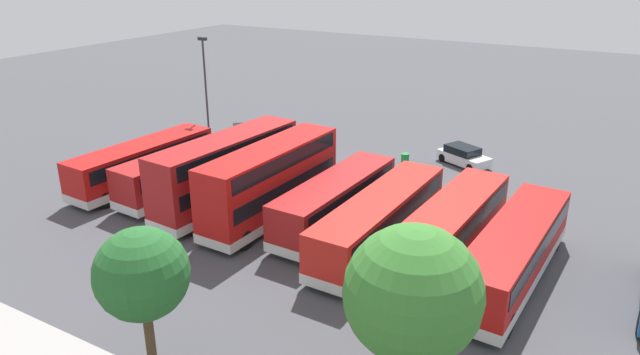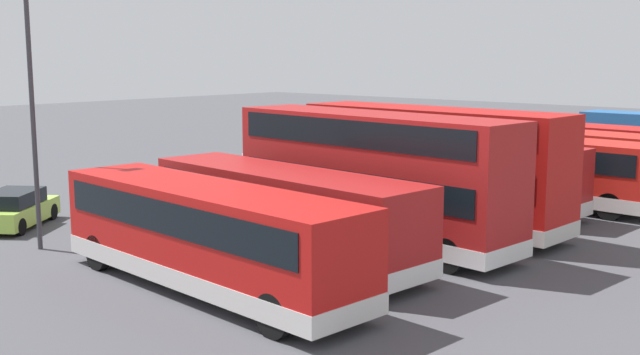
{
  "view_description": "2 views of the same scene",
  "coord_description": "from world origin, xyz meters",
  "px_view_note": "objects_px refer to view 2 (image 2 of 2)",
  "views": [
    {
      "loc": [
        -16.71,
        36.07,
        15.04
      ],
      "look_at": [
        1.4,
        4.69,
        1.02
      ],
      "focal_mm": 32.59,
      "sensor_mm": 36.0,
      "label": 1
    },
    {
      "loc": [
        26.18,
        25.87,
        6.56
      ],
      "look_at": [
        0.43,
        2.92,
        1.04
      ],
      "focal_mm": 43.44,
      "sensor_mm": 36.0,
      "label": 2
    }
  ],
  "objects_px": {
    "bus_double_decker_sixth": "(372,174)",
    "box_truck_blue": "(618,137)",
    "bus_single_deck_fourth": "(462,172)",
    "bus_double_decker_fifth": "(431,164)",
    "bus_single_deck_second": "(540,156)",
    "lamp_post_tall": "(31,94)",
    "waste_bin_yellow": "(261,172)",
    "car_hatchback_silver": "(279,156)",
    "car_small_green": "(15,209)",
    "bus_single_deck_near_end": "(588,151)",
    "bus_single_deck_third": "(520,166)",
    "bus_single_deck_seventh": "(284,212)",
    "bus_single_deck_far_end": "(207,234)"
  },
  "relations": [
    {
      "from": "bus_double_decker_sixth",
      "to": "box_truck_blue",
      "type": "distance_m",
      "value": 24.54
    },
    {
      "from": "bus_single_deck_fourth",
      "to": "bus_double_decker_fifth",
      "type": "xyz_separation_m",
      "value": [
        3.82,
        0.98,
        0.83
      ]
    },
    {
      "from": "bus_single_deck_second",
      "to": "bus_double_decker_sixth",
      "type": "distance_m",
      "value": 14.22
    },
    {
      "from": "bus_single_deck_fourth",
      "to": "lamp_post_tall",
      "type": "distance_m",
      "value": 17.34
    },
    {
      "from": "bus_single_deck_fourth",
      "to": "lamp_post_tall",
      "type": "relative_size",
      "value": 1.17
    },
    {
      "from": "waste_bin_yellow",
      "to": "box_truck_blue",
      "type": "bearing_deg",
      "value": 146.1
    },
    {
      "from": "car_hatchback_silver",
      "to": "car_small_green",
      "type": "bearing_deg",
      "value": 10.64
    },
    {
      "from": "bus_single_deck_fourth",
      "to": "box_truck_blue",
      "type": "distance_m",
      "value": 17.25
    },
    {
      "from": "bus_single_deck_near_end",
      "to": "bus_single_deck_fourth",
      "type": "height_order",
      "value": "same"
    },
    {
      "from": "bus_single_deck_third",
      "to": "box_truck_blue",
      "type": "bearing_deg",
      "value": -176.13
    },
    {
      "from": "bus_double_decker_sixth",
      "to": "lamp_post_tall",
      "type": "bearing_deg",
      "value": -44.01
    },
    {
      "from": "box_truck_blue",
      "to": "car_small_green",
      "type": "xyz_separation_m",
      "value": [
        31.58,
        -10.97,
        -1.01
      ]
    },
    {
      "from": "bus_single_deck_second",
      "to": "waste_bin_yellow",
      "type": "height_order",
      "value": "bus_single_deck_second"
    },
    {
      "from": "waste_bin_yellow",
      "to": "bus_single_deck_third",
      "type": "bearing_deg",
      "value": 106.2
    },
    {
      "from": "car_hatchback_silver",
      "to": "car_small_green",
      "type": "distance_m",
      "value": 17.96
    },
    {
      "from": "bus_single_deck_second",
      "to": "bus_single_deck_seventh",
      "type": "xyz_separation_m",
      "value": [
        18.01,
        0.13,
        -0.0
      ]
    },
    {
      "from": "bus_single_deck_near_end",
      "to": "car_hatchback_silver",
      "type": "xyz_separation_m",
      "value": [
        7.1,
        -15.33,
        -0.92
      ]
    },
    {
      "from": "bus_single_deck_fourth",
      "to": "bus_double_decker_fifth",
      "type": "distance_m",
      "value": 4.03
    },
    {
      "from": "bus_single_deck_second",
      "to": "box_truck_blue",
      "type": "distance_m",
      "value": 10.34
    },
    {
      "from": "bus_double_decker_sixth",
      "to": "car_small_green",
      "type": "relative_size",
      "value": 2.67
    },
    {
      "from": "bus_single_deck_far_end",
      "to": "car_hatchback_silver",
      "type": "relative_size",
      "value": 2.55
    },
    {
      "from": "bus_single_deck_third",
      "to": "bus_double_decker_sixth",
      "type": "xyz_separation_m",
      "value": [
        10.56,
        -0.19,
        0.82
      ]
    },
    {
      "from": "bus_single_deck_third",
      "to": "bus_double_decker_sixth",
      "type": "bearing_deg",
      "value": -1.03
    },
    {
      "from": "bus_double_decker_fifth",
      "to": "car_small_green",
      "type": "xyz_separation_m",
      "value": [
        10.5,
        -11.88,
        -1.75
      ]
    },
    {
      "from": "bus_single_deck_fourth",
      "to": "bus_single_deck_seventh",
      "type": "distance_m",
      "value": 11.09
    },
    {
      "from": "bus_single_deck_seventh",
      "to": "waste_bin_yellow",
      "type": "xyz_separation_m",
      "value": [
        -10.66,
        -12.13,
        -1.15
      ]
    },
    {
      "from": "bus_double_decker_fifth",
      "to": "bus_double_decker_sixth",
      "type": "relative_size",
      "value": 0.96
    },
    {
      "from": "bus_single_deck_far_end",
      "to": "waste_bin_yellow",
      "type": "distance_m",
      "value": 19.05
    },
    {
      "from": "bus_single_deck_near_end",
      "to": "bus_single_deck_second",
      "type": "relative_size",
      "value": 1.01
    },
    {
      "from": "bus_single_deck_near_end",
      "to": "lamp_post_tall",
      "type": "height_order",
      "value": "lamp_post_tall"
    },
    {
      "from": "bus_single_deck_fourth",
      "to": "bus_single_deck_seventh",
      "type": "xyz_separation_m",
      "value": [
        11.09,
        0.32,
        -0.0
      ]
    },
    {
      "from": "bus_single_deck_near_end",
      "to": "bus_single_deck_seventh",
      "type": "xyz_separation_m",
      "value": [
        21.51,
        -0.8,
        -0.0
      ]
    },
    {
      "from": "bus_single_deck_second",
      "to": "lamp_post_tall",
      "type": "height_order",
      "value": "lamp_post_tall"
    },
    {
      "from": "bus_single_deck_second",
      "to": "car_small_green",
      "type": "distance_m",
      "value": 23.98
    },
    {
      "from": "bus_double_decker_sixth",
      "to": "box_truck_blue",
      "type": "bearing_deg",
      "value": -178.24
    },
    {
      "from": "box_truck_blue",
      "to": "car_small_green",
      "type": "height_order",
      "value": "box_truck_blue"
    },
    {
      "from": "bus_single_deck_third",
      "to": "car_small_green",
      "type": "bearing_deg",
      "value": -34.07
    },
    {
      "from": "car_small_green",
      "to": "waste_bin_yellow",
      "type": "height_order",
      "value": "car_small_green"
    },
    {
      "from": "bus_single_deck_second",
      "to": "car_hatchback_silver",
      "type": "xyz_separation_m",
      "value": [
        3.59,
        -14.4,
        -0.92
      ]
    },
    {
      "from": "bus_single_deck_third",
      "to": "car_hatchback_silver",
      "type": "relative_size",
      "value": 2.77
    },
    {
      "from": "bus_double_decker_sixth",
      "to": "bus_single_deck_far_end",
      "type": "xyz_separation_m",
      "value": [
        7.39,
        -0.02,
        -0.83
      ]
    },
    {
      "from": "bus_double_decker_fifth",
      "to": "bus_single_deck_second",
      "type": "bearing_deg",
      "value": -175.78
    },
    {
      "from": "bus_single_deck_third",
      "to": "bus_double_decker_fifth",
      "type": "bearing_deg",
      "value": -0.28
    },
    {
      "from": "bus_single_deck_second",
      "to": "bus_single_deck_far_end",
      "type": "bearing_deg",
      "value": 1.63
    },
    {
      "from": "waste_bin_yellow",
      "to": "bus_double_decker_fifth",
      "type": "bearing_deg",
      "value": 75.15
    },
    {
      "from": "bus_single_deck_third",
      "to": "box_truck_blue",
      "type": "distance_m",
      "value": 13.99
    },
    {
      "from": "box_truck_blue",
      "to": "bus_double_decker_sixth",
      "type": "bearing_deg",
      "value": 1.76
    },
    {
      "from": "bus_single_deck_second",
      "to": "box_truck_blue",
      "type": "relative_size",
      "value": 1.59
    },
    {
      "from": "bus_single_deck_far_end",
      "to": "car_small_green",
      "type": "relative_size",
      "value": 2.63
    },
    {
      "from": "bus_double_decker_sixth",
      "to": "bus_single_deck_seventh",
      "type": "xyz_separation_m",
      "value": [
        3.83,
        -0.51,
        -0.83
      ]
    }
  ]
}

